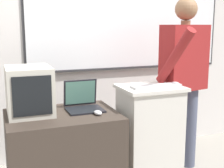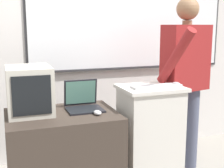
{
  "view_description": "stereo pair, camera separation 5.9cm",
  "coord_description": "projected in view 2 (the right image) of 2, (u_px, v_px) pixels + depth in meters",
  "views": [
    {
      "loc": [
        -0.93,
        -2.1,
        1.45
      ],
      "look_at": [
        -0.02,
        0.29,
        0.97
      ],
      "focal_mm": 50.0,
      "sensor_mm": 36.0,
      "label": 1
    },
    {
      "loc": [
        -0.88,
        -2.12,
        1.45
      ],
      "look_at": [
        -0.02,
        0.29,
        0.97
      ],
      "focal_mm": 50.0,
      "sensor_mm": 36.0,
      "label": 2
    }
  ],
  "objects": [
    {
      "name": "wireless_keyboard",
      "position": [
        157.0,
        86.0,
        2.7
      ],
      "size": [
        0.45,
        0.12,
        0.02
      ],
      "color": "silver",
      "rests_on": "lectern_podium"
    },
    {
      "name": "person_presenter",
      "position": [
        185.0,
        73.0,
        3.02
      ],
      "size": [
        0.63,
        0.6,
        1.71
      ],
      "rotation": [
        0.0,
        0.0,
        0.19
      ],
      "color": "#474C60",
      "rests_on": "ground_plane"
    },
    {
      "name": "computer_mouse_by_keyboard",
      "position": [
        176.0,
        84.0,
        2.76
      ],
      "size": [
        0.06,
        0.1,
        0.03
      ],
      "color": "#BCBCC1",
      "rests_on": "lectern_podium"
    },
    {
      "name": "laptop",
      "position": [
        83.0,
        101.0,
        2.66
      ],
      "size": [
        0.3,
        0.29,
        0.24
      ],
      "color": "black",
      "rests_on": "side_desk"
    },
    {
      "name": "computer_mouse_by_laptop",
      "position": [
        97.0,
        113.0,
        2.49
      ],
      "size": [
        0.06,
        0.1,
        0.03
      ],
      "color": "#BCBCC1",
      "rests_on": "side_desk"
    },
    {
      "name": "side_desk",
      "position": [
        63.0,
        157.0,
        2.6
      ],
      "size": [
        0.89,
        0.66,
        0.75
      ],
      "color": "#382D26",
      "rests_on": "ground_plane"
    },
    {
      "name": "back_wall",
      "position": [
        87.0,
        34.0,
        3.42
      ],
      "size": [
        6.4,
        0.17,
        2.71
      ],
      "color": "silver",
      "rests_on": "ground_plane"
    },
    {
      "name": "lectern_podium",
      "position": [
        150.0,
        136.0,
        2.83
      ],
      "size": [
        0.54,
        0.44,
        0.93
      ],
      "color": "beige",
      "rests_on": "ground_plane"
    },
    {
      "name": "crt_monitor",
      "position": [
        29.0,
        90.0,
        2.5
      ],
      "size": [
        0.35,
        0.43,
        0.38
      ],
      "color": "#BCB7A8",
      "rests_on": "side_desk"
    }
  ]
}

